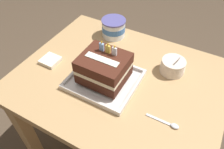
{
  "coord_description": "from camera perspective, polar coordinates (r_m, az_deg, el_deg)",
  "views": [
    {
      "loc": [
        0.3,
        -0.62,
        1.42
      ],
      "look_at": [
        -0.02,
        -0.03,
        0.73
      ],
      "focal_mm": 34.76,
      "sensor_mm": 36.0,
      "label": 1
    }
  ],
  "objects": [
    {
      "name": "ground_plane",
      "position": [
        1.57,
        1.31,
        -18.64
      ],
      "size": [
        8.0,
        8.0,
        0.0
      ],
      "primitive_type": "plane",
      "color": "#4C3D2D"
    },
    {
      "name": "dining_table",
      "position": [
        1.08,
        1.81,
        -4.96
      ],
      "size": [
        0.93,
        0.74,
        0.7
      ],
      "color": "tan",
      "rests_on": "ground_plane"
    },
    {
      "name": "foil_tray",
      "position": [
        0.97,
        -2.01,
        -1.47
      ],
      "size": [
        0.29,
        0.27,
        0.02
      ],
      "color": "silver",
      "rests_on": "dining_table"
    },
    {
      "name": "birthday_cake",
      "position": [
        0.92,
        -2.12,
        1.76
      ],
      "size": [
        0.19,
        0.17,
        0.17
      ],
      "color": "#441F14",
      "rests_on": "foil_tray"
    },
    {
      "name": "bowl_stack",
      "position": [
        1.04,
        15.68,
        2.12
      ],
      "size": [
        0.11,
        0.11,
        0.11
      ],
      "color": "silver",
      "rests_on": "dining_table"
    },
    {
      "name": "ice_cream_tub",
      "position": [
        1.21,
        0.42,
        12.19
      ],
      "size": [
        0.13,
        0.13,
        0.1
      ],
      "color": "white",
      "rests_on": "dining_table"
    },
    {
      "name": "serving_spoon_near_tray",
      "position": [
        0.86,
        15.07,
        -12.52
      ],
      "size": [
        0.13,
        0.02,
        0.01
      ],
      "color": "silver",
      "rests_on": "dining_table"
    },
    {
      "name": "napkin_pile",
      "position": [
        1.1,
        -15.89,
        3.61
      ],
      "size": [
        0.09,
        0.09,
        0.02
      ],
      "color": "silver",
      "rests_on": "dining_table"
    }
  ]
}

